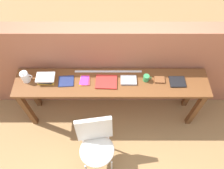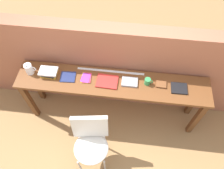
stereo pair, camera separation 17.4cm
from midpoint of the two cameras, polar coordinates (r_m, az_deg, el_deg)
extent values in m
plane|color=#9E7547|center=(3.43, -1.49, -11.95)|extent=(40.00, 40.00, 0.00)
cube|color=#9E5B42|center=(3.10, -1.58, 4.31)|extent=(6.00, 0.20, 1.48)
cube|color=brown|center=(2.81, -1.76, 0.31)|extent=(2.50, 0.44, 0.04)
cube|color=#5B341A|center=(3.36, -22.47, -6.12)|extent=(0.07, 0.07, 0.84)
cube|color=#5B341A|center=(3.29, 19.69, -6.36)|extent=(0.07, 0.07, 0.84)
cube|color=#5B341A|center=(3.51, -21.35, -1.50)|extent=(0.07, 0.07, 0.84)
cube|color=#5B341A|center=(3.44, 18.71, -1.64)|extent=(0.07, 0.07, 0.84)
ellipsoid|color=silver|center=(2.87, -5.69, -16.82)|extent=(0.49, 0.48, 0.08)
cube|color=silver|center=(2.71, -6.46, -11.52)|extent=(0.45, 0.17, 0.40)
cylinder|color=#B2B2B7|center=(3.06, -1.75, -20.60)|extent=(0.02, 0.02, 0.41)
cylinder|color=#B2B2B7|center=(3.17, -8.64, -15.68)|extent=(0.02, 0.02, 0.41)
cylinder|color=#B2B2B7|center=(3.15, -2.47, -15.05)|extent=(0.02, 0.02, 0.41)
cylinder|color=white|center=(2.99, -23.20, 1.81)|extent=(0.10, 0.10, 0.15)
cone|color=white|center=(2.91, -23.89, 2.32)|extent=(0.04, 0.03, 0.04)
torus|color=white|center=(2.96, -22.23, 1.94)|extent=(0.07, 0.01, 0.07)
cube|color=gold|center=(2.95, -18.20, 1.19)|extent=(0.21, 0.16, 0.02)
cube|color=black|center=(2.92, -18.46, 1.36)|extent=(0.19, 0.15, 0.03)
cube|color=white|center=(2.90, -18.55, 1.78)|extent=(0.23, 0.16, 0.03)
cube|color=navy|center=(2.87, -13.48, 0.81)|extent=(0.20, 0.18, 0.01)
cube|color=green|center=(2.84, -8.61, 1.10)|extent=(0.12, 0.16, 0.00)
cube|color=#3399D8|center=(2.84, -8.76, 1.11)|extent=(0.13, 0.16, 0.00)
cube|color=yellow|center=(2.83, -8.98, 1.03)|extent=(0.11, 0.16, 0.00)
cube|color=#E5334C|center=(2.83, -8.58, 1.06)|extent=(0.11, 0.17, 0.00)
cube|color=purple|center=(2.82, -8.93, 1.02)|extent=(0.12, 0.15, 0.00)
cube|color=red|center=(2.78, -3.18, 0.62)|extent=(0.28, 0.22, 0.02)
cube|color=#9E9EA3|center=(2.79, 2.69, 1.04)|extent=(0.20, 0.15, 0.03)
cylinder|color=#338C4C|center=(2.79, 7.26, 1.59)|extent=(0.08, 0.08, 0.09)
torus|color=#338C4C|center=(2.80, 8.16, 1.58)|extent=(0.06, 0.01, 0.06)
cube|color=brown|center=(2.85, 10.73, 1.11)|extent=(0.13, 0.11, 0.02)
cube|color=black|center=(2.88, 15.19, 0.57)|extent=(0.20, 0.17, 0.02)
cube|color=silver|center=(2.89, -2.59, 3.35)|extent=(0.89, 0.03, 0.00)
camera|label=1|loc=(0.09, -91.81, -2.72)|focal=35.00mm
camera|label=2|loc=(0.09, 88.19, 2.72)|focal=35.00mm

